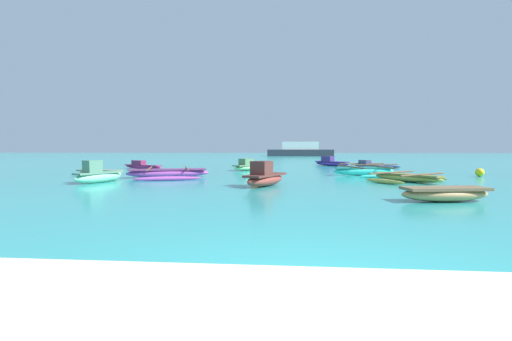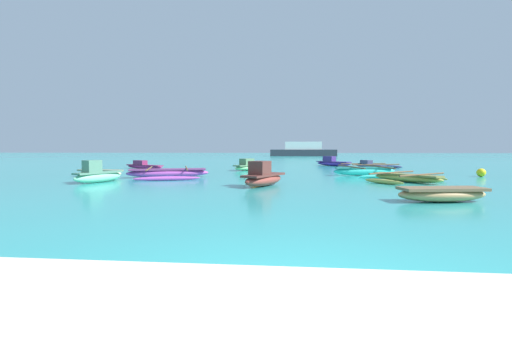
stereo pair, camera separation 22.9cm
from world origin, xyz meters
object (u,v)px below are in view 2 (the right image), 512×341
moored_boat_9 (407,178)px  mooring_buoy_1 (481,173)px  moored_boat_1 (369,165)px  moored_boat_4 (333,163)px  moored_boat_3 (442,194)px  moored_boat_8 (250,166)px  distant_ferry (303,150)px  moored_boat_6 (100,173)px  mooring_buoy_0 (255,174)px  moored_boat_0 (263,177)px  moored_boat_7 (144,166)px  moored_boat_5 (168,173)px  moored_boat_2 (364,171)px  moored_boat_10 (97,175)px

moored_boat_9 → mooring_buoy_1: size_ratio=8.82×
moored_boat_1 → moored_boat_4: (-2.39, 2.98, 0.10)m
moored_boat_3 → moored_boat_8: (-6.89, 13.35, 0.06)m
moored_boat_3 → distant_ferry: distant_ferry is taller
moored_boat_6 → moored_boat_9: moored_boat_9 is taller
moored_boat_1 → moored_boat_8: size_ratio=1.66×
moored_boat_1 → mooring_buoy_0: moored_boat_1 is taller
moored_boat_0 → moored_boat_8: size_ratio=0.91×
mooring_buoy_0 → mooring_buoy_1: mooring_buoy_0 is taller
moored_boat_0 → distant_ferry: bearing=21.3°
moored_boat_7 → mooring_buoy_0: moored_boat_7 is taller
moored_boat_3 → moored_boat_9: bearing=71.2°
moored_boat_9 → moored_boat_5: bearing=-134.6°
moored_boat_0 → moored_boat_3: (5.24, -3.52, -0.13)m
moored_boat_1 → moored_boat_9: size_ratio=1.23×
moored_boat_0 → moored_boat_5: (-5.14, 3.53, -0.12)m
mooring_buoy_0 → mooring_buoy_1: 11.98m
moored_boat_3 → mooring_buoy_1: 10.80m
moored_boat_3 → distant_ferry: 59.74m
moored_boat_2 → moored_boat_7: 15.66m
moored_boat_2 → moored_boat_3: (0.10, -9.37, -0.02)m
mooring_buoy_1 → distant_ferry: distant_ferry is taller
moored_boat_10 → distant_ferry: (11.14, 55.48, 0.83)m
moored_boat_1 → mooring_buoy_1: moored_boat_1 is taller
moored_boat_2 → mooring_buoy_0: bearing=-165.1°
moored_boat_1 → moored_boat_6: 18.75m
moored_boat_3 → moored_boat_8: bearing=108.1°
distant_ferry → moored_boat_8: bearing=-96.8°
moored_boat_4 → moored_boat_10: 19.78m
moored_boat_7 → mooring_buoy_0: (9.04, -7.87, 0.04)m
moored_boat_1 → mooring_buoy_0: size_ratio=9.15×
moored_boat_7 → moored_boat_9: size_ratio=0.95×
moored_boat_1 → moored_boat_6: moored_boat_1 is taller
moored_boat_0 → moored_boat_9: (6.23, 2.33, -0.16)m
moored_boat_4 → moored_boat_9: (1.49, -14.08, -0.10)m
moored_boat_0 → moored_boat_3: size_ratio=1.01×
moored_boat_2 → moored_boat_6: 14.08m
moored_boat_7 → distant_ferry: 47.27m
moored_boat_0 → mooring_buoy_0: (-0.64, 3.04, -0.09)m
moored_boat_3 → mooring_buoy_0: 8.81m
moored_boat_8 → mooring_buoy_0: bearing=-135.7°
moored_boat_3 → moored_boat_6: 15.59m
distant_ferry → mooring_buoy_1: bearing=-81.9°
moored_boat_6 → moored_boat_3: bearing=-13.8°
moored_boat_7 → mooring_buoy_0: 11.98m
moored_boat_10 → moored_boat_7: bearing=34.3°
moored_boat_2 → moored_boat_10: (-12.43, -5.15, 0.10)m
moored_boat_10 → mooring_buoy_1: bearing=-54.0°
moored_boat_1 → moored_boat_7: 16.99m
moored_boat_5 → moored_boat_0: bearing=-52.7°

